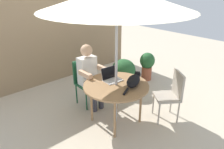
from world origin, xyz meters
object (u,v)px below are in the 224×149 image
(patio_table, at_px, (116,88))
(potted_plant_near_fence, at_px, (147,64))
(person_seated, at_px, (90,73))
(chair_occupied, at_px, (85,78))
(potted_plant_by_chair, at_px, (123,73))
(laptop, at_px, (111,76))
(chair_empty, at_px, (172,92))
(cat, at_px, (134,80))

(patio_table, distance_m, potted_plant_near_fence, 1.95)
(person_seated, bearing_deg, chair_occupied, 90.00)
(chair_occupied, distance_m, person_seated, 0.23)
(potted_plant_by_chair, bearing_deg, laptop, -146.70)
(chair_empty, bearing_deg, potted_plant_by_chair, 82.66)
(person_seated, bearing_deg, potted_plant_by_chair, 3.45)
(chair_occupied, height_order, potted_plant_by_chair, chair_occupied)
(person_seated, relative_size, laptop, 3.87)
(cat, bearing_deg, chair_empty, -32.22)
(patio_table, height_order, chair_occupied, chair_occupied)
(laptop, relative_size, potted_plant_near_fence, 0.46)
(patio_table, height_order, potted_plant_by_chair, patio_table)
(person_seated, bearing_deg, cat, -77.55)
(laptop, height_order, potted_plant_near_fence, laptop)
(chair_occupied, height_order, person_seated, person_seated)
(cat, distance_m, potted_plant_by_chair, 1.32)
(patio_table, distance_m, chair_empty, 0.98)
(cat, relative_size, potted_plant_near_fence, 0.88)
(chair_occupied, height_order, potted_plant_near_fence, chair_occupied)
(cat, height_order, potted_plant_by_chair, cat)
(chair_empty, bearing_deg, laptop, 133.45)
(cat, bearing_deg, potted_plant_by_chair, 52.67)
(person_seated, bearing_deg, laptop, -83.41)
(patio_table, height_order, person_seated, person_seated)
(chair_occupied, distance_m, cat, 1.15)
(patio_table, bearing_deg, potted_plant_by_chair, 39.42)
(chair_empty, bearing_deg, potted_plant_near_fence, 54.01)
(chair_empty, distance_m, laptop, 1.09)
(patio_table, relative_size, cat, 1.77)
(patio_table, distance_m, cat, 0.32)
(patio_table, height_order, potted_plant_near_fence, patio_table)
(patio_table, bearing_deg, potted_plant_near_fence, 23.67)
(person_seated, xyz_separation_m, potted_plant_near_fence, (1.77, 0.04, -0.29))
(chair_occupied, relative_size, potted_plant_by_chair, 1.26)
(chair_occupied, xyz_separation_m, potted_plant_near_fence, (1.77, -0.12, -0.12))
(potted_plant_by_chair, bearing_deg, chair_empty, -97.34)
(chair_empty, bearing_deg, cat, 147.78)
(patio_table, xyz_separation_m, person_seated, (0.00, 0.74, 0.03))
(person_seated, xyz_separation_m, potted_plant_by_chair, (0.97, 0.06, -0.30))
(person_seated, relative_size, cat, 2.01)
(patio_table, height_order, cat, cat)
(chair_occupied, bearing_deg, person_seated, -90.00)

